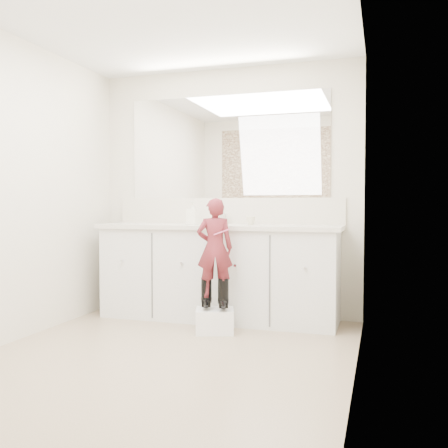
% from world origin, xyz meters
% --- Properties ---
extents(floor, '(3.00, 3.00, 0.00)m').
position_xyz_m(floor, '(0.00, 0.00, 0.00)').
color(floor, '#827255').
rests_on(floor, ground).
extents(ceiling, '(3.00, 3.00, 0.00)m').
position_xyz_m(ceiling, '(0.00, 0.00, 2.40)').
color(ceiling, white).
rests_on(ceiling, wall_back).
extents(wall_back, '(2.60, 0.00, 2.60)m').
position_xyz_m(wall_back, '(0.00, 1.50, 1.20)').
color(wall_back, beige).
rests_on(wall_back, floor).
extents(wall_front, '(2.60, 0.00, 2.60)m').
position_xyz_m(wall_front, '(0.00, -1.50, 1.20)').
color(wall_front, beige).
rests_on(wall_front, floor).
extents(wall_left, '(0.00, 3.00, 3.00)m').
position_xyz_m(wall_left, '(-1.30, 0.00, 1.20)').
color(wall_left, beige).
rests_on(wall_left, floor).
extents(wall_right, '(0.00, 3.00, 3.00)m').
position_xyz_m(wall_right, '(1.30, 0.00, 1.20)').
color(wall_right, beige).
rests_on(wall_right, floor).
extents(vanity_cabinet, '(2.20, 0.55, 0.85)m').
position_xyz_m(vanity_cabinet, '(0.00, 1.23, 0.42)').
color(vanity_cabinet, silver).
rests_on(vanity_cabinet, floor).
extents(countertop, '(2.28, 0.58, 0.04)m').
position_xyz_m(countertop, '(0.00, 1.21, 0.87)').
color(countertop, beige).
rests_on(countertop, vanity_cabinet).
extents(backsplash, '(2.28, 0.03, 0.25)m').
position_xyz_m(backsplash, '(0.00, 1.49, 1.02)').
color(backsplash, beige).
rests_on(backsplash, countertop).
extents(mirror, '(2.00, 0.02, 1.00)m').
position_xyz_m(mirror, '(0.00, 1.49, 1.64)').
color(mirror, white).
rests_on(mirror, wall_back).
extents(dot_panel, '(2.00, 0.01, 1.20)m').
position_xyz_m(dot_panel, '(0.00, -1.49, 1.65)').
color(dot_panel, '#472819').
rests_on(dot_panel, wall_front).
extents(faucet, '(0.08, 0.08, 0.10)m').
position_xyz_m(faucet, '(0.00, 1.38, 0.94)').
color(faucet, silver).
rests_on(faucet, countertop).
extents(cup, '(0.11, 0.11, 0.08)m').
position_xyz_m(cup, '(0.32, 1.20, 0.93)').
color(cup, beige).
rests_on(cup, countertop).
extents(soap_bottle, '(0.11, 0.12, 0.22)m').
position_xyz_m(soap_bottle, '(-0.23, 1.17, 1.00)').
color(soap_bottle, white).
rests_on(soap_bottle, countertop).
extents(step_stool, '(0.38, 0.35, 0.20)m').
position_xyz_m(step_stool, '(0.12, 0.75, 0.10)').
color(step_stool, white).
rests_on(step_stool, floor).
extents(boot_left, '(0.14, 0.19, 0.26)m').
position_xyz_m(boot_left, '(0.05, 0.75, 0.33)').
color(boot_left, black).
rests_on(boot_left, step_stool).
extents(boot_right, '(0.14, 0.19, 0.26)m').
position_xyz_m(boot_right, '(0.20, 0.75, 0.33)').
color(boot_right, black).
rests_on(boot_right, step_stool).
extents(toddler, '(0.35, 0.28, 0.83)m').
position_xyz_m(toddler, '(0.12, 0.75, 0.71)').
color(toddler, '#A9343D').
rests_on(toddler, step_stool).
extents(toothbrush, '(0.13, 0.05, 0.06)m').
position_xyz_m(toothbrush, '(0.19, 0.72, 0.85)').
color(toothbrush, '#D85482').
rests_on(toothbrush, toddler).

